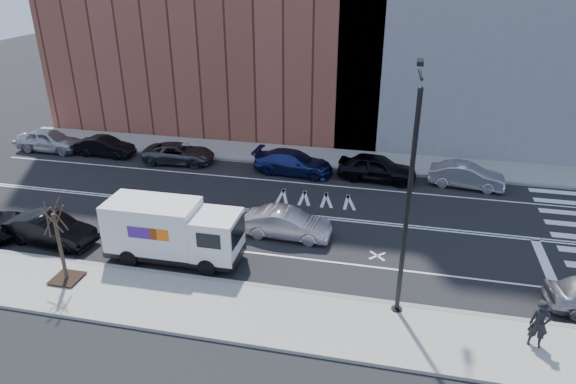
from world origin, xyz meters
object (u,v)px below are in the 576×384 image
at_px(far_parked_b, 105,147).
at_px(fedex_van, 172,231).
at_px(far_parked_a, 50,140).
at_px(pedestrian, 539,324).
at_px(driving_sedan, 287,224).

bearing_deg(far_parked_b, fedex_van, -135.93).
height_order(fedex_van, far_parked_a, fedex_van).
bearing_deg(far_parked_a, fedex_van, -127.31).
bearing_deg(far_parked_a, far_parked_b, -89.43).
bearing_deg(far_parked_a, pedestrian, -114.87).
distance_m(far_parked_a, pedestrian, 33.25).
height_order(fedex_van, far_parked_b, fedex_van).
bearing_deg(pedestrian, driving_sedan, 158.24).
height_order(fedex_van, pedestrian, fedex_van).
distance_m(far_parked_a, far_parked_b, 4.43).
distance_m(driving_sedan, pedestrian, 12.08).
height_order(far_parked_a, driving_sedan, far_parked_a).
relative_size(driving_sedan, pedestrian, 2.34).
bearing_deg(pedestrian, far_parked_a, 162.24).
distance_m(fedex_van, far_parked_a, 18.88).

